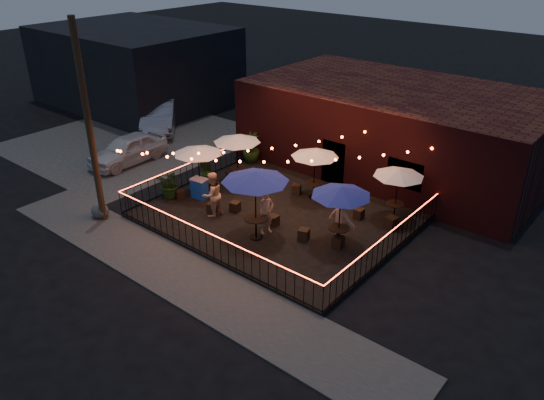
{
  "coord_description": "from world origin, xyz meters",
  "views": [
    {
      "loc": [
        11.97,
        -12.86,
        10.53
      ],
      "look_at": [
        0.17,
        1.45,
        1.13
      ],
      "focal_mm": 35.0,
      "sensor_mm": 36.0,
      "label": 1
    }
  ],
  "objects_px": {
    "cafe_table_4": "(341,192)",
    "boulder": "(100,211)",
    "cafe_table_2": "(255,177)",
    "cafe_table_3": "(315,154)",
    "cafe_table_1": "(237,139)",
    "cooler": "(199,188)",
    "cafe_table_0": "(198,151)",
    "cafe_table_5": "(399,173)",
    "utility_pole": "(89,127)"
  },
  "relations": [
    {
      "from": "utility_pole",
      "to": "cafe_table_5",
      "type": "height_order",
      "value": "utility_pole"
    },
    {
      "from": "cafe_table_3",
      "to": "cafe_table_5",
      "type": "distance_m",
      "value": 3.68
    },
    {
      "from": "utility_pole",
      "to": "cooler",
      "type": "xyz_separation_m",
      "value": [
        1.76,
        3.71,
        -3.39
      ]
    },
    {
      "from": "cafe_table_1",
      "to": "cafe_table_3",
      "type": "height_order",
      "value": "cafe_table_1"
    },
    {
      "from": "cafe_table_2",
      "to": "cooler",
      "type": "distance_m",
      "value": 4.7
    },
    {
      "from": "cafe_table_1",
      "to": "cafe_table_2",
      "type": "distance_m",
      "value": 5.02
    },
    {
      "from": "cooler",
      "to": "cafe_table_2",
      "type": "bearing_deg",
      "value": -20.83
    },
    {
      "from": "cooler",
      "to": "cafe_table_5",
      "type": "bearing_deg",
      "value": 19.08
    },
    {
      "from": "cafe_table_4",
      "to": "cafe_table_1",
      "type": "bearing_deg",
      "value": 165.66
    },
    {
      "from": "cafe_table_3",
      "to": "cafe_table_5",
      "type": "xyz_separation_m",
      "value": [
        3.64,
        0.5,
        -0.04
      ]
    },
    {
      "from": "cafe_table_4",
      "to": "boulder",
      "type": "relative_size",
      "value": 2.9
    },
    {
      "from": "cafe_table_2",
      "to": "cooler",
      "type": "bearing_deg",
      "value": 166.46
    },
    {
      "from": "utility_pole",
      "to": "cafe_table_4",
      "type": "bearing_deg",
      "value": 26.21
    },
    {
      "from": "cafe_table_1",
      "to": "boulder",
      "type": "bearing_deg",
      "value": -111.14
    },
    {
      "from": "cafe_table_2",
      "to": "cafe_table_3",
      "type": "xyz_separation_m",
      "value": [
        -0.32,
        4.18,
        -0.46
      ]
    },
    {
      "from": "cafe_table_1",
      "to": "cafe_table_3",
      "type": "xyz_separation_m",
      "value": [
        3.55,
        0.99,
        -0.09
      ]
    },
    {
      "from": "utility_pole",
      "to": "cooler",
      "type": "relative_size",
      "value": 8.8
    },
    {
      "from": "cafe_table_0",
      "to": "cafe_table_1",
      "type": "xyz_separation_m",
      "value": [
        0.41,
        2.0,
        0.04
      ]
    },
    {
      "from": "cafe_table_1",
      "to": "cafe_table_4",
      "type": "xyz_separation_m",
      "value": [
        6.57,
        -1.68,
        0.06
      ]
    },
    {
      "from": "cafe_table_0",
      "to": "cafe_table_3",
      "type": "distance_m",
      "value": 4.96
    },
    {
      "from": "cafe_table_3",
      "to": "boulder",
      "type": "xyz_separation_m",
      "value": [
        -5.82,
        -6.88,
        -1.87
      ]
    },
    {
      "from": "utility_pole",
      "to": "cafe_table_3",
      "type": "bearing_deg",
      "value": 51.15
    },
    {
      "from": "cafe_table_4",
      "to": "cafe_table_2",
      "type": "bearing_deg",
      "value": -150.92
    },
    {
      "from": "cafe_table_3",
      "to": "cafe_table_0",
      "type": "bearing_deg",
      "value": -142.9
    },
    {
      "from": "cafe_table_0",
      "to": "cafe_table_1",
      "type": "distance_m",
      "value": 2.04
    },
    {
      "from": "cafe_table_0",
      "to": "cafe_table_1",
      "type": "bearing_deg",
      "value": 78.39
    },
    {
      "from": "cooler",
      "to": "boulder",
      "type": "relative_size",
      "value": 1.08
    },
    {
      "from": "cooler",
      "to": "cafe_table_0",
      "type": "bearing_deg",
      "value": 123.01
    },
    {
      "from": "cafe_table_5",
      "to": "boulder",
      "type": "xyz_separation_m",
      "value": [
        -9.46,
        -7.38,
        -1.83
      ]
    },
    {
      "from": "cooler",
      "to": "cafe_table_3",
      "type": "bearing_deg",
      "value": 32.74
    },
    {
      "from": "boulder",
      "to": "cafe_table_4",
      "type": "bearing_deg",
      "value": 25.4
    },
    {
      "from": "cafe_table_2",
      "to": "boulder",
      "type": "bearing_deg",
      "value": -156.29
    },
    {
      "from": "cafe_table_1",
      "to": "boulder",
      "type": "height_order",
      "value": "cafe_table_1"
    },
    {
      "from": "cafe_table_0",
      "to": "cafe_table_2",
      "type": "bearing_deg",
      "value": -15.47
    },
    {
      "from": "cafe_table_0",
      "to": "cafe_table_4",
      "type": "height_order",
      "value": "cafe_table_4"
    },
    {
      "from": "cafe_table_2",
      "to": "utility_pole",
      "type": "bearing_deg",
      "value": -155.16
    },
    {
      "from": "cafe_table_4",
      "to": "cafe_table_3",
      "type": "bearing_deg",
      "value": 138.51
    },
    {
      "from": "cafe_table_3",
      "to": "cooler",
      "type": "distance_m",
      "value": 5.2
    },
    {
      "from": "cafe_table_2",
      "to": "cafe_table_3",
      "type": "relative_size",
      "value": 1.1
    },
    {
      "from": "cafe_table_0",
      "to": "cafe_table_2",
      "type": "relative_size",
      "value": 0.95
    },
    {
      "from": "cafe_table_4",
      "to": "cooler",
      "type": "bearing_deg",
      "value": -175.7
    },
    {
      "from": "utility_pole",
      "to": "cafe_table_5",
      "type": "xyz_separation_m",
      "value": [
        9.2,
        7.4,
        -1.84
      ]
    },
    {
      "from": "cafe_table_1",
      "to": "boulder",
      "type": "xyz_separation_m",
      "value": [
        -2.27,
        -5.88,
        -1.96
      ]
    },
    {
      "from": "cafe_table_2",
      "to": "cafe_table_5",
      "type": "bearing_deg",
      "value": 54.64
    },
    {
      "from": "cafe_table_0",
      "to": "cafe_table_3",
      "type": "height_order",
      "value": "cafe_table_0"
    },
    {
      "from": "cafe_table_4",
      "to": "cooler",
      "type": "xyz_separation_m",
      "value": [
        -6.82,
        -0.51,
        -1.74
      ]
    },
    {
      "from": "cafe_table_0",
      "to": "cafe_table_5",
      "type": "bearing_deg",
      "value": 24.68
    },
    {
      "from": "cafe_table_0",
      "to": "cafe_table_5",
      "type": "distance_m",
      "value": 8.36
    },
    {
      "from": "cafe_table_1",
      "to": "cafe_table_5",
      "type": "height_order",
      "value": "cafe_table_1"
    },
    {
      "from": "cafe_table_4",
      "to": "boulder",
      "type": "bearing_deg",
      "value": -154.6
    }
  ]
}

